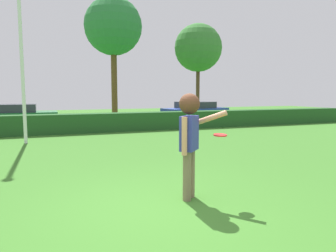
{
  "coord_description": "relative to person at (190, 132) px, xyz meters",
  "views": [
    {
      "loc": [
        -1.59,
        -4.36,
        1.8
      ],
      "look_at": [
        0.56,
        1.27,
        1.15
      ],
      "focal_mm": 32.82,
      "sensor_mm": 36.0,
      "label": 1
    }
  ],
  "objects": [
    {
      "name": "ground_plane",
      "position": [
        -0.56,
        -0.27,
        -1.15
      ],
      "size": [
        60.0,
        60.0,
        0.0
      ],
      "primitive_type": "plane",
      "color": "#3A7527"
    },
    {
      "name": "frisbee",
      "position": [
        0.49,
        -0.16,
        -0.06
      ],
      "size": [
        0.23,
        0.23,
        0.04
      ],
      "color": "red"
    },
    {
      "name": "maple_tree",
      "position": [
        2.31,
        18.36,
        5.45
      ],
      "size": [
        4.21,
        4.21,
        8.77
      ],
      "color": "brown",
      "rests_on": "ground"
    },
    {
      "name": "parked_car_green",
      "position": [
        -3.98,
        12.37,
        -0.47
      ],
      "size": [
        4.24,
        1.88,
        1.25
      ],
      "color": "#1E6633",
      "rests_on": "ground"
    },
    {
      "name": "lamppost",
      "position": [
        -3.06,
        7.41,
        2.67
      ],
      "size": [
        0.24,
        0.24,
        6.99
      ],
      "color": "silver",
      "rests_on": "ground"
    },
    {
      "name": "person",
      "position": [
        0.0,
        0.0,
        0.0
      ],
      "size": [
        0.83,
        0.49,
        1.79
      ],
      "color": "#7C6750",
      "rests_on": "ground"
    },
    {
      "name": "hedge_row",
      "position": [
        -0.56,
        9.76,
        -0.72
      ],
      "size": [
        29.99,
        0.9,
        0.86
      ],
      "primitive_type": "cube",
      "color": "#225022",
      "rests_on": "ground"
    },
    {
      "name": "birch_tree",
      "position": [
        9.14,
        18.18,
        4.26
      ],
      "size": [
        3.83,
        3.83,
        7.35
      ],
      "color": "#523823",
      "rests_on": "ground"
    },
    {
      "name": "parked_car_blue",
      "position": [
        6.4,
        12.96,
        -0.47
      ],
      "size": [
        4.45,
        2.5,
        1.25
      ],
      "color": "#263FA5",
      "rests_on": "ground"
    }
  ]
}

